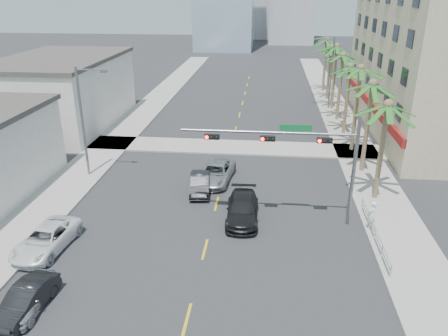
% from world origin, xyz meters
% --- Properties ---
extents(ground, '(260.00, 260.00, 0.00)m').
position_xyz_m(ground, '(0.00, 0.00, 0.00)').
color(ground, '#262628').
rests_on(ground, ground).
extents(sidewalk_right, '(4.00, 120.00, 0.15)m').
position_xyz_m(sidewalk_right, '(12.00, 20.00, 0.07)').
color(sidewalk_right, gray).
rests_on(sidewalk_right, ground).
extents(sidewalk_left, '(4.00, 120.00, 0.15)m').
position_xyz_m(sidewalk_left, '(-12.00, 20.00, 0.07)').
color(sidewalk_left, gray).
rests_on(sidewalk_left, ground).
extents(sidewalk_cross, '(80.00, 4.00, 0.15)m').
position_xyz_m(sidewalk_cross, '(0.00, 22.00, 0.07)').
color(sidewalk_cross, gray).
rests_on(sidewalk_cross, ground).
extents(building_left_far, '(11.00, 18.00, 7.20)m').
position_xyz_m(building_left_far, '(-19.50, 28.00, 3.60)').
color(building_left_far, beige).
rests_on(building_left_far, ground).
extents(traffic_signal_mast, '(11.12, 0.54, 7.20)m').
position_xyz_m(traffic_signal_mast, '(5.78, 7.95, 5.06)').
color(traffic_signal_mast, slate).
rests_on(traffic_signal_mast, ground).
extents(palm_tree_0, '(4.80, 4.80, 7.80)m').
position_xyz_m(palm_tree_0, '(11.60, 12.00, 7.08)').
color(palm_tree_0, brown).
rests_on(palm_tree_0, ground).
extents(palm_tree_1, '(4.80, 4.80, 8.16)m').
position_xyz_m(palm_tree_1, '(11.60, 17.20, 7.43)').
color(palm_tree_1, brown).
rests_on(palm_tree_1, ground).
extents(palm_tree_2, '(4.80, 4.80, 8.52)m').
position_xyz_m(palm_tree_2, '(11.60, 22.40, 7.78)').
color(palm_tree_2, brown).
rests_on(palm_tree_2, ground).
extents(palm_tree_3, '(4.80, 4.80, 7.80)m').
position_xyz_m(palm_tree_3, '(11.60, 27.60, 7.08)').
color(palm_tree_3, brown).
rests_on(palm_tree_3, ground).
extents(palm_tree_4, '(4.80, 4.80, 8.16)m').
position_xyz_m(palm_tree_4, '(11.60, 32.80, 7.43)').
color(palm_tree_4, brown).
rests_on(palm_tree_4, ground).
extents(palm_tree_5, '(4.80, 4.80, 8.52)m').
position_xyz_m(palm_tree_5, '(11.60, 38.00, 7.78)').
color(palm_tree_5, brown).
rests_on(palm_tree_5, ground).
extents(palm_tree_6, '(4.80, 4.80, 7.80)m').
position_xyz_m(palm_tree_6, '(11.60, 43.20, 7.08)').
color(palm_tree_6, brown).
rests_on(palm_tree_6, ground).
extents(palm_tree_7, '(4.80, 4.80, 8.16)m').
position_xyz_m(palm_tree_7, '(11.60, 48.40, 7.43)').
color(palm_tree_7, brown).
rests_on(palm_tree_7, ground).
extents(streetlight_left, '(2.55, 0.25, 9.00)m').
position_xyz_m(streetlight_left, '(-11.00, 14.00, 5.06)').
color(streetlight_left, slate).
rests_on(streetlight_left, ground).
extents(streetlight_right, '(2.55, 0.25, 9.00)m').
position_xyz_m(streetlight_right, '(11.00, 38.00, 5.06)').
color(streetlight_right, slate).
rests_on(streetlight_right, ground).
extents(guardrail, '(0.08, 8.08, 1.00)m').
position_xyz_m(guardrail, '(10.30, 6.00, 0.67)').
color(guardrail, silver).
rests_on(guardrail, ground).
extents(car_parked_near, '(1.64, 3.92, 1.33)m').
position_xyz_m(car_parked_near, '(-7.80, -2.02, 0.66)').
color(car_parked_near, silver).
rests_on(car_parked_near, ground).
extents(car_parked_mid, '(1.80, 4.17, 1.34)m').
position_xyz_m(car_parked_mid, '(-7.80, -2.26, 0.67)').
color(car_parked_mid, black).
rests_on(car_parked_mid, ground).
extents(car_parked_far, '(2.82, 5.28, 1.41)m').
position_xyz_m(car_parked_far, '(-9.40, 3.04, 0.71)').
color(car_parked_far, white).
rests_on(car_parked_far, ground).
extents(car_lane_left, '(1.92, 4.32, 1.38)m').
position_xyz_m(car_lane_left, '(-1.50, 11.90, 0.69)').
color(car_lane_left, black).
rests_on(car_lane_left, ground).
extents(car_lane_center, '(3.02, 5.54, 1.47)m').
position_xyz_m(car_lane_center, '(-0.52, 14.00, 0.74)').
color(car_lane_center, '#B3B3B8').
rests_on(car_lane_center, ground).
extents(car_lane_right, '(2.25, 5.26, 1.51)m').
position_xyz_m(car_lane_right, '(2.00, 7.93, 0.76)').
color(car_lane_right, black).
rests_on(car_lane_right, ground).
extents(pedestrian, '(0.83, 0.83, 1.95)m').
position_xyz_m(pedestrian, '(10.30, 7.26, 1.12)').
color(pedestrian, white).
rests_on(pedestrian, sidewalk_right).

